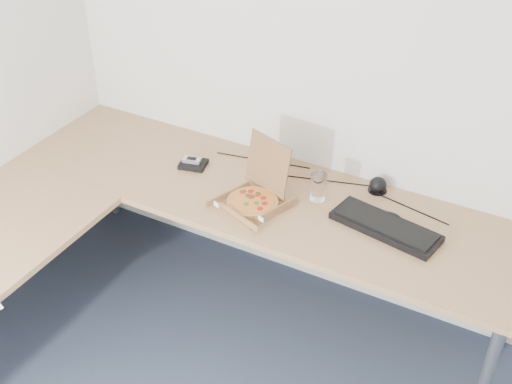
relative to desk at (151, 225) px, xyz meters
The scene contains 10 objects.
room_shell 1.39m from the desk, 49.77° to the right, with size 3.50×3.50×2.50m, color silver, non-canonical shape.
desk is the anchor object (origin of this frame).
pizza_box 0.49m from the desk, 43.49° to the left, with size 0.26×0.31×0.27m.
drinking_glass 0.79m from the desk, 40.88° to the left, with size 0.08×0.08×0.13m, color silver.
keyboard 1.05m from the desk, 24.65° to the left, with size 0.49×0.17×0.03m, color black.
mouse 1.08m from the desk, 28.25° to the left, with size 0.10×0.07×0.04m, color black.
wallet 0.48m from the desk, 99.14° to the left, with size 0.13×0.11×0.02m, color black.
phone 0.49m from the desk, 100.20° to the left, with size 0.09×0.05×0.02m, color #B2B5BA.
dome_speaker 1.08m from the desk, 40.89° to the left, with size 0.09×0.09×0.08m, color black.
cable_bundle 0.86m from the desk, 50.08° to the left, with size 0.59×0.04×0.01m, color black, non-canonical shape.
Camera 1 is at (0.75, -0.92, 2.56)m, focal length 47.39 mm.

